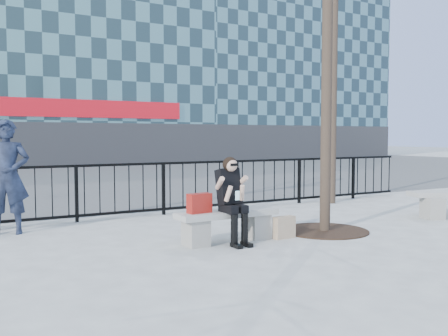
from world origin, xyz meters
TOP-DOWN VIEW (x-y plane):
  - ground at (0.00, 0.00)m, footprint 120.00×120.00m
  - street_surface at (0.00, 15.00)m, footprint 60.00×23.00m
  - railing at (0.00, 3.00)m, footprint 14.00×0.06m
  - building_right at (20.00, 27.00)m, footprint 16.20×10.20m
  - tree_grate at (1.90, -0.10)m, footprint 1.50×1.50m
  - bench_main at (0.00, 0.00)m, footprint 1.65×0.46m
  - seated_woman at (0.00, -0.16)m, footprint 0.50×0.64m
  - handbag at (-0.48, 0.02)m, footprint 0.38×0.21m
  - shopping_bag at (0.93, -0.22)m, footprint 0.38×0.16m
  - standing_man at (-2.88, 2.40)m, footprint 0.80×0.63m

SIDE VIEW (x-z plane):
  - ground at x=0.00m, z-range 0.00..0.00m
  - street_surface at x=0.00m, z-range 0.00..0.01m
  - tree_grate at x=1.90m, z-range 0.00..0.02m
  - shopping_bag at x=0.93m, z-range 0.00..0.36m
  - bench_main at x=0.00m, z-range 0.06..0.55m
  - railing at x=0.00m, z-range 0.00..1.11m
  - handbag at x=-0.48m, z-range 0.49..0.79m
  - seated_woman at x=0.00m, z-range 0.00..1.34m
  - standing_man at x=-2.88m, z-range 0.00..1.94m
  - building_right at x=20.00m, z-range 0.00..20.60m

